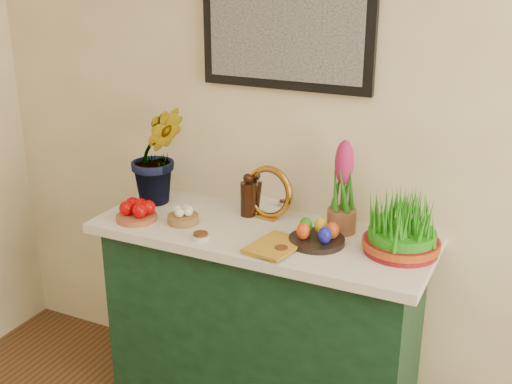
% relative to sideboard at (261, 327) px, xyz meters
% --- Properties ---
extents(sideboard, '(1.30, 0.45, 0.85)m').
position_rel_sideboard_xyz_m(sideboard, '(0.00, 0.00, 0.00)').
color(sideboard, '#163E25').
rests_on(sideboard, ground).
extents(tablecloth, '(1.40, 0.55, 0.04)m').
position_rel_sideboard_xyz_m(tablecloth, '(0.00, 0.00, 0.45)').
color(tablecloth, white).
rests_on(tablecloth, sideboard).
extents(hyacinth_green, '(0.39, 0.38, 0.59)m').
position_rel_sideboard_xyz_m(hyacinth_green, '(-0.55, 0.09, 0.76)').
color(hyacinth_green, '#266D17').
rests_on(hyacinth_green, tablecloth).
extents(apple_bowl, '(0.19, 0.19, 0.09)m').
position_rel_sideboard_xyz_m(apple_bowl, '(-0.52, -0.14, 0.50)').
color(apple_bowl, '#9F5334').
rests_on(apple_bowl, tablecloth).
extents(garlic_basket, '(0.17, 0.17, 0.07)m').
position_rel_sideboard_xyz_m(garlic_basket, '(-0.33, -0.08, 0.50)').
color(garlic_basket, '#9E753F').
rests_on(garlic_basket, tablecloth).
extents(vinegar_cruet, '(0.07, 0.07, 0.19)m').
position_rel_sideboard_xyz_m(vinegar_cruet, '(-0.12, 0.11, 0.55)').
color(vinegar_cruet, black).
rests_on(vinegar_cruet, tablecloth).
extents(mirror, '(0.24, 0.09, 0.23)m').
position_rel_sideboard_xyz_m(mirror, '(-0.03, 0.13, 0.58)').
color(mirror, '#B57B2C').
rests_on(mirror, tablecloth).
extents(book, '(0.19, 0.25, 0.03)m').
position_rel_sideboard_xyz_m(book, '(0.04, -0.13, 0.48)').
color(book, '#BC8821').
rests_on(book, tablecloth).
extents(spice_dish_left, '(0.07, 0.07, 0.03)m').
position_rel_sideboard_xyz_m(spice_dish_left, '(-0.17, -0.19, 0.48)').
color(spice_dish_left, silver).
rests_on(spice_dish_left, tablecloth).
extents(spice_dish_right, '(0.06, 0.06, 0.03)m').
position_rel_sideboard_xyz_m(spice_dish_right, '(0.16, -0.17, 0.48)').
color(spice_dish_right, silver).
rests_on(spice_dish_right, tablecloth).
extents(egg_plate, '(0.24, 0.24, 0.09)m').
position_rel_sideboard_xyz_m(egg_plate, '(0.25, -0.03, 0.50)').
color(egg_plate, black).
rests_on(egg_plate, tablecloth).
extents(hyacinth_pink, '(0.12, 0.12, 0.39)m').
position_rel_sideboard_xyz_m(hyacinth_pink, '(0.30, 0.12, 0.64)').
color(hyacinth_pink, brown).
rests_on(hyacinth_pink, tablecloth).
extents(wheatgrass_sabzeh, '(0.29, 0.29, 0.24)m').
position_rel_sideboard_xyz_m(wheatgrass_sabzeh, '(0.57, 0.04, 0.57)').
color(wheatgrass_sabzeh, maroon).
rests_on(wheatgrass_sabzeh, tablecloth).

